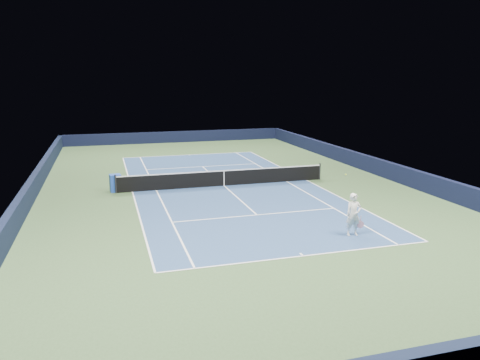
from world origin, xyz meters
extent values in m
plane|color=#334D2A|center=(0.00, 0.00, 0.00)|extent=(40.00, 40.00, 0.00)
cube|color=black|center=(0.00, 19.82, 0.55)|extent=(22.00, 0.35, 1.10)
cube|color=black|center=(10.82, 0.00, 0.55)|extent=(0.35, 40.00, 1.10)
cube|color=black|center=(-10.82, 0.00, 0.55)|extent=(0.35, 40.00, 1.10)
cube|color=navy|center=(0.00, 0.00, 0.00)|extent=(10.97, 23.77, 0.01)
cube|color=white|center=(0.00, 11.88, 0.01)|extent=(10.97, 0.08, 0.00)
cube|color=white|center=(0.00, -11.88, 0.01)|extent=(10.97, 0.08, 0.00)
cube|color=white|center=(5.49, 0.00, 0.01)|extent=(0.08, 23.77, 0.00)
cube|color=white|center=(-5.49, 0.00, 0.01)|extent=(0.08, 23.77, 0.00)
cube|color=white|center=(4.12, 0.00, 0.01)|extent=(0.08, 23.77, 0.00)
cube|color=white|center=(-4.12, 0.00, 0.01)|extent=(0.08, 23.77, 0.00)
cube|color=white|center=(0.00, 6.40, 0.01)|extent=(8.23, 0.08, 0.00)
cube|color=white|center=(0.00, -6.40, 0.01)|extent=(8.23, 0.08, 0.00)
cube|color=white|center=(0.00, 0.00, 0.01)|extent=(0.08, 12.80, 0.00)
cube|color=white|center=(0.00, 11.73, 0.01)|extent=(0.08, 0.30, 0.00)
cube|color=white|center=(0.00, -11.73, 0.01)|extent=(0.08, 0.30, 0.00)
cylinder|color=black|center=(-6.40, 0.00, 0.54)|extent=(0.10, 0.10, 1.07)
cylinder|color=black|center=(6.40, 0.00, 0.54)|extent=(0.10, 0.10, 1.07)
cube|color=black|center=(0.00, 0.00, 0.46)|extent=(12.80, 0.03, 0.91)
cube|color=white|center=(0.00, 0.00, 0.94)|extent=(12.80, 0.04, 0.06)
cube|color=white|center=(0.00, 0.00, 0.46)|extent=(0.05, 0.04, 0.91)
cube|color=#1B40A5|center=(-6.40, 0.35, 0.51)|extent=(0.69, 0.64, 1.02)
cube|color=silver|center=(-6.11, 0.35, 0.45)|extent=(0.04, 0.45, 0.45)
imported|color=white|center=(2.95, -10.32, 0.91)|extent=(0.70, 0.49, 1.81)
cylinder|color=pink|center=(3.27, -10.37, 0.70)|extent=(0.03, 0.03, 0.30)
cylinder|color=black|center=(3.27, -10.37, 0.46)|extent=(0.30, 0.02, 0.30)
cylinder|color=pink|center=(3.27, -10.37, 0.46)|extent=(0.32, 0.03, 0.32)
sphere|color=#ABC229|center=(3.05, -9.32, 2.41)|extent=(0.07, 0.07, 0.07)
camera|label=1|loc=(-6.88, -26.97, 6.60)|focal=35.00mm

